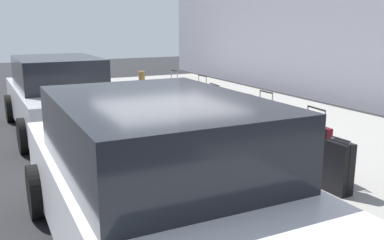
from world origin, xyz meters
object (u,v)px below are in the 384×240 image
Objects in this scene: suitcase_teal_9 at (174,101)px; parked_car_white_0 at (158,185)px; suitcase_navy_4 at (244,130)px; suitcase_olive_5 at (231,122)px; suitcase_teal_2 at (283,147)px; suitcase_silver_10 at (172,100)px; suitcase_maroon_8 at (189,106)px; suitcase_black_0 at (338,168)px; suitcase_red_6 at (214,115)px; suitcase_silver_3 at (265,135)px; parked_car_silver_1 at (59,97)px; fire_hydrant at (155,93)px; bollard_post at (142,88)px; suitcase_maroon_1 at (314,153)px; suitcase_black_7 at (202,109)px.

parked_car_white_0 is at bearing 154.41° from suitcase_teal_9.
suitcase_navy_4 is 1.29× the size of suitcase_olive_5.
suitcase_teal_2 is 0.95× the size of suitcase_olive_5.
suitcase_maroon_8 is at bearing 178.12° from suitcase_silver_10.
suitcase_olive_5 is at bearing -1.43° from suitcase_black_0.
suitcase_teal_9 is at bearing 0.71° from suitcase_black_0.
suitcase_navy_4 is 0.59m from suitcase_olive_5.
suitcase_teal_9 is at bearing 3.26° from suitcase_olive_5.
suitcase_red_6 is 2.13m from suitcase_silver_10.
parked_car_silver_1 reaches higher than suitcase_silver_3.
suitcase_teal_9 is at bearing 11.87° from suitcase_maroon_8.
suitcase_silver_3 is at bearing 177.98° from suitcase_red_6.
suitcase_red_6 is at bearing -4.12° from suitcase_navy_4.
suitcase_red_6 is 3.01m from fire_hydrant.
parked_car_white_0 is 1.05× the size of parked_car_silver_1.
fire_hydrant is (0.88, 0.07, 0.05)m from suitcase_silver_10.
bollard_post is (4.79, 0.10, 0.10)m from suitcase_navy_4.
suitcase_navy_4 is (1.04, -0.01, 0.00)m from suitcase_teal_2.
suitcase_teal_2 is 0.83× the size of bollard_post.
suitcase_black_0 is at bearing 179.01° from suitcase_red_6.
suitcase_teal_2 is 0.50m from suitcase_silver_3.
fire_hydrant is 0.62m from bollard_post.
suitcase_teal_9 is at bearing 1.71° from suitcase_maroon_1.
suitcase_black_0 is 2.52m from parked_car_white_0.
suitcase_teal_2 is 1.00× the size of fire_hydrant.
suitcase_maroon_1 is 0.92× the size of suitcase_teal_9.
suitcase_maroon_8 reaches higher than bollard_post.
suitcase_olive_5 is at bearing -3.65° from suitcase_teal_2.
suitcase_silver_10 is 0.98× the size of fire_hydrant.
suitcase_teal_2 is 3.86m from suitcase_teal_9.
suitcase_red_6 is 4.31m from parked_car_white_0.
suitcase_maroon_1 is at bearing -175.87° from suitcase_silver_3.
suitcase_silver_10 is at bearing -1.97° from suitcase_navy_4.
suitcase_olive_5 is at bearing -136.98° from parked_car_silver_1.
suitcase_silver_3 reaches higher than suitcase_black_7.
suitcase_olive_5 reaches higher than fire_hydrant.
suitcase_maroon_8 reaches higher than suitcase_olive_5.
suitcase_navy_4 is at bearing 176.11° from suitcase_black_7.
suitcase_navy_4 is 0.22× the size of parked_car_silver_1.
suitcase_black_7 reaches higher than suitcase_maroon_8.
suitcase_red_6 reaches higher than suitcase_maroon_8.
suitcase_silver_3 is at bearing 178.68° from suitcase_silver_10.
suitcase_silver_3 is at bearing -55.19° from parked_car_white_0.
suitcase_red_6 is 3.35m from parked_car_silver_1.
suitcase_maroon_1 is at bearing 179.82° from suitcase_silver_10.
suitcase_maroon_1 is at bearing 179.65° from suitcase_black_7.
suitcase_black_0 is 2.68m from suitcase_olive_5.
suitcase_navy_4 is at bearing 3.61° from suitcase_maroon_1.
suitcase_navy_4 is at bearing 175.88° from suitcase_red_6.
fire_hydrant is (6.29, -0.02, 0.04)m from suitcase_black_0.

